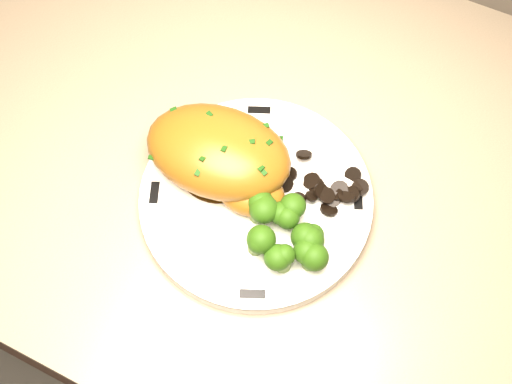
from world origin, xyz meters
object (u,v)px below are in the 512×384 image
at_px(plate, 256,199).
at_px(chicken_breast, 222,156).
at_px(counter, 136,201).
at_px(broccoli_florets, 283,235).

relative_size(plate, chicken_breast, 1.46).
height_order(counter, chicken_breast, counter).
distance_m(counter, chicken_breast, 0.58).
bearing_deg(counter, broccoli_florets, -20.30).
bearing_deg(counter, plate, -17.05).
relative_size(plate, broccoli_florets, 2.61).
bearing_deg(broccoli_florets, counter, 159.70).
height_order(chicken_breast, broccoli_florets, chicken_breast).
distance_m(counter, plate, 0.57).
relative_size(counter, plate, 8.16).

